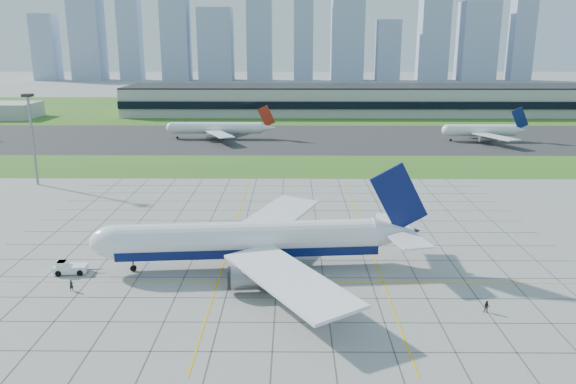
{
  "coord_description": "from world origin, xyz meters",
  "views": [
    {
      "loc": [
        2.59,
        -89.51,
        39.22
      ],
      "look_at": [
        1.66,
        31.0,
        7.0
      ],
      "focal_mm": 35.0,
      "sensor_mm": 36.0,
      "label": 1
    }
  ],
  "objects_px": {
    "distant_jet_1": "(218,128)",
    "pushback_tug": "(69,268)",
    "distant_jet_2": "(483,130)",
    "crew_far": "(487,307)",
    "airliner": "(251,240)",
    "crew_near": "(71,285)",
    "light_mast": "(31,128)"
  },
  "relations": [
    {
      "from": "distant_jet_1",
      "to": "airliner",
      "type": "bearing_deg",
      "value": -80.34
    },
    {
      "from": "pushback_tug",
      "to": "distant_jet_2",
      "type": "xyz_separation_m",
      "value": [
        116.83,
        137.05,
        3.49
      ]
    },
    {
      "from": "crew_far",
      "to": "distant_jet_1",
      "type": "relative_size",
      "value": 0.04
    },
    {
      "from": "crew_near",
      "to": "distant_jet_1",
      "type": "xyz_separation_m",
      "value": [
        4.8,
        149.69,
        3.56
      ]
    },
    {
      "from": "light_mast",
      "to": "pushback_tug",
      "type": "height_order",
      "value": "light_mast"
    },
    {
      "from": "distant_jet_2",
      "to": "distant_jet_1",
      "type": "bearing_deg",
      "value": 177.16
    },
    {
      "from": "pushback_tug",
      "to": "distant_jet_2",
      "type": "distance_m",
      "value": 180.12
    },
    {
      "from": "crew_near",
      "to": "distant_jet_2",
      "type": "relative_size",
      "value": 0.04
    },
    {
      "from": "crew_near",
      "to": "airliner",
      "type": "bearing_deg",
      "value": -23.9
    },
    {
      "from": "airliner",
      "to": "distant_jet_1",
      "type": "relative_size",
      "value": 1.4
    },
    {
      "from": "crew_near",
      "to": "crew_far",
      "type": "relative_size",
      "value": 0.98
    },
    {
      "from": "light_mast",
      "to": "distant_jet_2",
      "type": "bearing_deg",
      "value": 26.13
    },
    {
      "from": "distant_jet_1",
      "to": "distant_jet_2",
      "type": "height_order",
      "value": "same"
    },
    {
      "from": "crew_far",
      "to": "pushback_tug",
      "type": "bearing_deg",
      "value": -168.49
    },
    {
      "from": "distant_jet_1",
      "to": "pushback_tug",
      "type": "bearing_deg",
      "value": -93.19
    },
    {
      "from": "airliner",
      "to": "pushback_tug",
      "type": "bearing_deg",
      "value": -179.99
    },
    {
      "from": "pushback_tug",
      "to": "distant_jet_2",
      "type": "bearing_deg",
      "value": 44.6
    },
    {
      "from": "crew_near",
      "to": "crew_far",
      "type": "xyz_separation_m",
      "value": [
        65.13,
        -7.15,
        0.02
      ]
    },
    {
      "from": "light_mast",
      "to": "crew_near",
      "type": "relative_size",
      "value": 13.77
    },
    {
      "from": "distant_jet_2",
      "to": "crew_far",
      "type": "bearing_deg",
      "value": -107.78
    },
    {
      "from": "crew_near",
      "to": "distant_jet_2",
      "type": "xyz_separation_m",
      "value": [
        113.69,
        144.29,
        3.55
      ]
    },
    {
      "from": "light_mast",
      "to": "airliner",
      "type": "bearing_deg",
      "value": -42.87
    },
    {
      "from": "crew_near",
      "to": "light_mast",
      "type": "bearing_deg",
      "value": 74.26
    },
    {
      "from": "light_mast",
      "to": "crew_far",
      "type": "bearing_deg",
      "value": -37.36
    },
    {
      "from": "airliner",
      "to": "crew_far",
      "type": "bearing_deg",
      "value": -30.08
    },
    {
      "from": "distant_jet_1",
      "to": "distant_jet_2",
      "type": "bearing_deg",
      "value": -2.84
    },
    {
      "from": "pushback_tug",
      "to": "crew_near",
      "type": "xyz_separation_m",
      "value": [
        3.14,
        -7.24,
        -0.07
      ]
    },
    {
      "from": "crew_far",
      "to": "crew_near",
      "type": "bearing_deg",
      "value": -162.85
    },
    {
      "from": "distant_jet_1",
      "to": "distant_jet_2",
      "type": "relative_size",
      "value": 1.02
    },
    {
      "from": "crew_near",
      "to": "distant_jet_2",
      "type": "height_order",
      "value": "distant_jet_2"
    },
    {
      "from": "airliner",
      "to": "crew_near",
      "type": "bearing_deg",
      "value": -165.67
    },
    {
      "from": "pushback_tug",
      "to": "distant_jet_1",
      "type": "height_order",
      "value": "distant_jet_1"
    }
  ]
}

